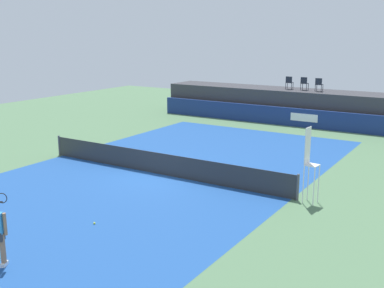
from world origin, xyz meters
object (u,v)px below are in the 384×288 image
spectator_chair_left (304,83)px  spectator_chair_center (319,84)px  umpire_chair (309,160)px  net_post_far (298,187)px  tennis_ball (94,223)px  spectator_chair_far_left (289,82)px  net_post_near (59,145)px

spectator_chair_left → spectator_chair_center: bearing=-10.6°
spectator_chair_left → umpire_chair: (5.51, -15.22, -1.11)m
spectator_chair_left → net_post_far: size_ratio=0.89×
net_post_far → tennis_ball: bearing=-130.1°
spectator_chair_far_left → umpire_chair: 16.56m
spectator_chair_far_left → net_post_far: spectator_chair_far_left is taller
umpire_chair → spectator_chair_center: bearing=106.5°
umpire_chair → net_post_far: umpire_chair is taller
spectator_chair_center → umpire_chair: 15.71m
umpire_chair → net_post_near: umpire_chair is taller
umpire_chair → spectator_chair_left: bearing=109.9°
spectator_chair_center → net_post_near: spectator_chair_center is taller
spectator_chair_left → umpire_chair: bearing=-70.1°
net_post_far → spectator_chair_far_left: bearing=112.2°
spectator_chair_center → tennis_ball: size_ratio=13.06×
spectator_chair_far_left → umpire_chair: bearing=-66.6°
spectator_chair_far_left → net_post_far: (6.19, -15.17, -2.19)m
umpire_chair → tennis_ball: 7.76m
spectator_chair_left → net_post_near: spectator_chair_left is taller
spectator_chair_far_left → net_post_far: bearing=-67.8°
net_post_near → spectator_chair_center: bearing=61.0°
spectator_chair_center → net_post_far: bearing=-74.8°
spectator_chair_far_left → spectator_chair_center: 2.12m
spectator_chair_far_left → net_post_near: bearing=-112.3°
spectator_chair_far_left → net_post_far: 16.53m
spectator_chair_left → spectator_chair_center: same height
spectator_chair_center → spectator_chair_left: bearing=169.4°
spectator_chair_center → umpire_chair: (4.45, -15.02, -1.11)m
spectator_chair_left → spectator_chair_center: 1.09m
spectator_chair_center → net_post_far: size_ratio=0.89×
spectator_chair_left → net_post_near: bearing=-115.5°
net_post_near → tennis_ball: bearing=-36.2°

